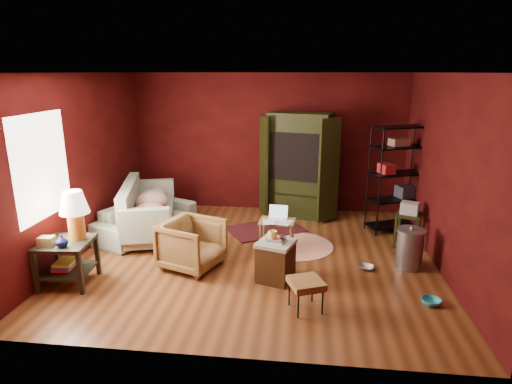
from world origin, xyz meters
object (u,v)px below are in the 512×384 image
at_px(armchair, 192,242).
at_px(hamper, 276,260).
at_px(wire_shelving, 397,174).
at_px(tv_armoire, 299,163).
at_px(sofa, 146,213).
at_px(side_table, 70,229).
at_px(laptop_desk, 277,223).

distance_m(armchair, hamper, 1.29).
bearing_deg(wire_shelving, tv_armoire, 135.78).
distance_m(sofa, armchair, 1.74).
xyz_separation_m(sofa, tv_armoire, (2.68, 1.34, 0.69)).
bearing_deg(side_table, hamper, 7.51).
bearing_deg(tv_armoire, armchair, -105.58).
xyz_separation_m(armchair, laptop_desk, (1.20, 0.86, 0.03)).
bearing_deg(laptop_desk, side_table, -146.29).
bearing_deg(laptop_desk, sofa, 174.86).
relative_size(side_table, hamper, 1.96).
height_order(side_table, tv_armoire, tv_armoire).
relative_size(armchair, laptop_desk, 1.14).
xyz_separation_m(hamper, wire_shelving, (2.00, 2.23, 0.75)).
distance_m(side_table, tv_armoire, 4.42).
relative_size(armchair, wire_shelving, 0.42).
bearing_deg(sofa, tv_armoire, -40.12).
bearing_deg(side_table, laptop_desk, 28.96).
bearing_deg(laptop_desk, tv_armoire, 84.93).
relative_size(sofa, laptop_desk, 2.78).
bearing_deg(sofa, wire_shelving, -57.91).
height_order(laptop_desk, wire_shelving, wire_shelving).
relative_size(sofa, hamper, 2.96).
height_order(tv_armoire, wire_shelving, tv_armoire).
xyz_separation_m(armchair, side_table, (-1.49, -0.63, 0.37)).
distance_m(hamper, laptop_desk, 1.14).
bearing_deg(sofa, hamper, -99.04).
xyz_separation_m(hamper, laptop_desk, (-0.06, 1.13, 0.13)).
bearing_deg(armchair, laptop_desk, -33.74).
relative_size(armchair, tv_armoire, 0.39).
height_order(sofa, armchair, armchair).
distance_m(side_table, wire_shelving, 5.41).
distance_m(sofa, wire_shelving, 4.53).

